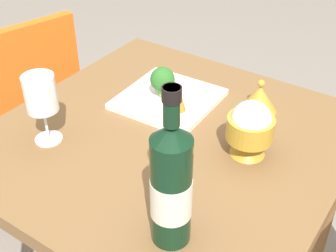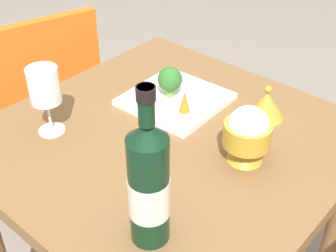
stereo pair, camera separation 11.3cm
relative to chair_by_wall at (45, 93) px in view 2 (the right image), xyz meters
name	(u,v)px [view 2 (the right image)]	position (x,y,z in m)	size (l,w,h in m)	color
dining_table	(168,165)	(-0.74, 0.12, 0.13)	(0.84, 0.84, 0.75)	brown
chair_by_wall	(45,93)	(0.00, 0.00, 0.00)	(0.49, 0.49, 0.85)	orange
wine_bottle	(149,185)	(-0.92, 0.39, 0.36)	(0.08, 0.08, 0.33)	black
wine_glass	(44,87)	(-0.50, 0.30, 0.35)	(0.08, 0.08, 0.18)	white
rice_bowl	(247,134)	(-0.93, 0.07, 0.30)	(0.11, 0.11, 0.14)	gold
rice_bowl_lid	(266,104)	(-0.87, -0.11, 0.26)	(0.10, 0.10, 0.09)	gold
serving_plate	(175,99)	(-0.65, -0.01, 0.23)	(0.26, 0.26, 0.02)	white
broccoli_floret	(170,80)	(-0.63, -0.01, 0.29)	(0.07, 0.07, 0.09)	#729E4C
carrot_garnish_left	(185,102)	(-0.71, 0.03, 0.27)	(0.03, 0.03, 0.06)	orange
carrot_garnish_right	(169,75)	(-0.58, -0.06, 0.27)	(0.04, 0.04, 0.05)	orange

